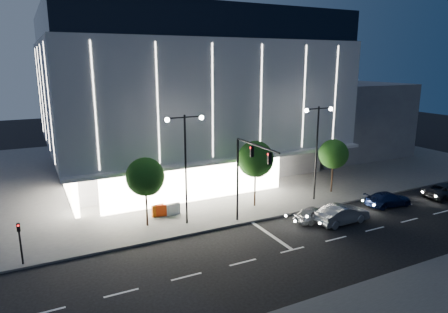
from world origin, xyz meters
name	(u,v)px	position (x,y,z in m)	size (l,w,h in m)	color
ground	(257,247)	(0.00, 0.00, 0.00)	(160.00, 160.00, 0.00)	black
sidewalk_museum	(194,164)	(5.00, 24.00, 0.07)	(70.00, 40.00, 0.15)	#474747
museum	(182,94)	(2.98, 22.31, 9.27)	(30.00, 25.80, 18.00)	#4C4C51
annex_building	(323,116)	(26.00, 24.00, 5.00)	(16.00, 20.00, 10.00)	#4C4C51
traffic_mast	(247,167)	(1.00, 3.34, 5.03)	(0.33, 5.89, 7.07)	black
street_lamp_west	(185,154)	(-3.00, 6.00, 5.96)	(3.16, 0.36, 9.00)	black
street_lamp_east	(317,139)	(10.00, 6.00, 5.96)	(3.16, 0.36, 9.00)	black
ped_signal_far	(20,239)	(-15.00, 4.50, 1.89)	(0.22, 0.24, 3.00)	black
tree_left	(146,179)	(-5.97, 7.02, 4.03)	(3.02, 3.02, 5.72)	black
tree_mid	(256,161)	(4.03, 7.02, 4.33)	(3.25, 3.25, 6.15)	black
tree_right	(333,156)	(13.03, 7.02, 3.88)	(2.91, 2.91, 5.51)	black
car_lead	(314,214)	(6.73, 1.99, 0.63)	(1.48, 3.69, 1.26)	#93949A
car_second	(342,214)	(8.50, 0.61, 0.78)	(1.65, 4.74, 1.56)	#929599
car_third	(388,199)	(15.13, 1.78, 0.65)	(1.83, 4.49, 1.30)	#131E47
car_fourth	(447,191)	(22.14, 0.86, 0.69)	(2.30, 4.99, 1.39)	#29292E
barrier_a	(160,211)	(-4.48, 8.42, 0.65)	(1.10, 0.25, 1.00)	#EE370D
barrier_b	(174,209)	(-3.31, 8.23, 0.65)	(1.10, 0.25, 1.00)	silver
barrier_c	(158,210)	(-4.63, 8.57, 0.65)	(1.10, 0.25, 1.00)	#E75A0C
barrier_d	(172,209)	(-3.44, 8.28, 0.65)	(1.10, 0.25, 1.00)	white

